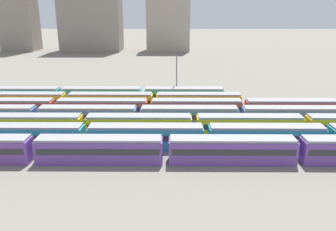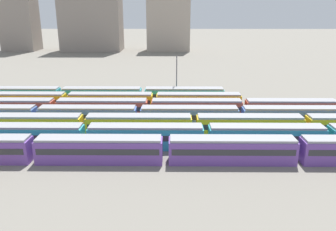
{
  "view_description": "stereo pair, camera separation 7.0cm",
  "coord_description": "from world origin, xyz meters",
  "px_view_note": "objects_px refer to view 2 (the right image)",
  "views": [
    {
      "loc": [
        24.65,
        -44.94,
        21.29
      ],
      "look_at": [
        24.16,
        15.6,
        2.04
      ],
      "focal_mm": 36.52,
      "sensor_mm": 36.0,
      "label": 1
    },
    {
      "loc": [
        24.72,
        -44.94,
        21.29
      ],
      "look_at": [
        24.16,
        15.6,
        2.04
      ],
      "focal_mm": 36.52,
      "sensor_mm": 36.0,
      "label": 2
    }
  ],
  "objects_px": {
    "train_track_4": "(196,108)",
    "train_track_6": "(102,95)",
    "train_track_0": "(232,150)",
    "catenary_pole_1": "(177,76)",
    "train_track_2": "(194,125)",
    "train_track_1": "(206,136)",
    "train_track_3": "(240,116)",
    "train_track_5": "(111,101)"
  },
  "relations": [
    {
      "from": "train_track_2",
      "to": "train_track_4",
      "type": "relative_size",
      "value": 0.8
    },
    {
      "from": "train_track_0",
      "to": "train_track_1",
      "type": "distance_m",
      "value": 6.1
    },
    {
      "from": "train_track_4",
      "to": "train_track_5",
      "type": "relative_size",
      "value": 1.68
    },
    {
      "from": "train_track_1",
      "to": "train_track_5",
      "type": "distance_m",
      "value": 27.83
    },
    {
      "from": "train_track_3",
      "to": "train_track_5",
      "type": "xyz_separation_m",
      "value": [
        -25.85,
        10.4,
        -0.0
      ]
    },
    {
      "from": "train_track_0",
      "to": "train_track_1",
      "type": "height_order",
      "value": "same"
    },
    {
      "from": "train_track_1",
      "to": "train_track_6",
      "type": "relative_size",
      "value": 1.34
    },
    {
      "from": "train_track_3",
      "to": "train_track_2",
      "type": "bearing_deg",
      "value": -149.67
    },
    {
      "from": "train_track_3",
      "to": "train_track_6",
      "type": "bearing_deg",
      "value": 151.5
    },
    {
      "from": "train_track_2",
      "to": "train_track_5",
      "type": "distance_m",
      "value": 23.05
    },
    {
      "from": "train_track_0",
      "to": "train_track_6",
      "type": "xyz_separation_m",
      "value": [
        -24.57,
        31.2,
        -0.0
      ]
    },
    {
      "from": "train_track_0",
      "to": "train_track_2",
      "type": "distance_m",
      "value": 11.42
    },
    {
      "from": "train_track_0",
      "to": "train_track_5",
      "type": "height_order",
      "value": "same"
    },
    {
      "from": "train_track_3",
      "to": "catenary_pole_1",
      "type": "distance_m",
      "value": 22.09
    },
    {
      "from": "train_track_5",
      "to": "train_track_6",
      "type": "xyz_separation_m",
      "value": [
        -2.88,
        5.2,
        0.0
      ]
    },
    {
      "from": "train_track_3",
      "to": "train_track_5",
      "type": "height_order",
      "value": "same"
    },
    {
      "from": "train_track_3",
      "to": "catenary_pole_1",
      "type": "relative_size",
      "value": 10.66
    },
    {
      "from": "train_track_4",
      "to": "catenary_pole_1",
      "type": "distance_m",
      "value": 14.3
    },
    {
      "from": "train_track_4",
      "to": "train_track_6",
      "type": "height_order",
      "value": "same"
    },
    {
      "from": "train_track_0",
      "to": "train_track_2",
      "type": "relative_size",
      "value": 1.25
    },
    {
      "from": "train_track_3",
      "to": "train_track_4",
      "type": "relative_size",
      "value": 1.2
    },
    {
      "from": "train_track_1",
      "to": "train_track_2",
      "type": "distance_m",
      "value": 5.42
    },
    {
      "from": "train_track_6",
      "to": "catenary_pole_1",
      "type": "distance_m",
      "value": 17.84
    },
    {
      "from": "train_track_2",
      "to": "train_track_1",
      "type": "bearing_deg",
      "value": -73.62
    },
    {
      "from": "train_track_0",
      "to": "train_track_5",
      "type": "bearing_deg",
      "value": 129.83
    },
    {
      "from": "train_track_0",
      "to": "catenary_pole_1",
      "type": "relative_size",
      "value": 8.87
    },
    {
      "from": "train_track_4",
      "to": "catenary_pole_1",
      "type": "relative_size",
      "value": 8.87
    },
    {
      "from": "catenary_pole_1",
      "to": "train_track_2",
      "type": "bearing_deg",
      "value": -83.54
    },
    {
      "from": "train_track_5",
      "to": "train_track_6",
      "type": "relative_size",
      "value": 1.0
    },
    {
      "from": "train_track_0",
      "to": "train_track_2",
      "type": "bearing_deg",
      "value": 114.43
    },
    {
      "from": "train_track_2",
      "to": "train_track_6",
      "type": "bearing_deg",
      "value": 133.65
    },
    {
      "from": "train_track_4",
      "to": "catenary_pole_1",
      "type": "bearing_deg",
      "value": 106.15
    },
    {
      "from": "train_track_5",
      "to": "train_track_3",
      "type": "bearing_deg",
      "value": -21.91
    },
    {
      "from": "train_track_1",
      "to": "train_track_3",
      "type": "height_order",
      "value": "same"
    },
    {
      "from": "train_track_3",
      "to": "train_track_5",
      "type": "relative_size",
      "value": 2.02
    },
    {
      "from": "train_track_0",
      "to": "train_track_4",
      "type": "bearing_deg",
      "value": 99.75
    },
    {
      "from": "train_track_0",
      "to": "train_track_3",
      "type": "xyz_separation_m",
      "value": [
        4.16,
        15.6,
        0.0
      ]
    },
    {
      "from": "train_track_1",
      "to": "train_track_6",
      "type": "bearing_deg",
      "value": 129.42
    },
    {
      "from": "train_track_2",
      "to": "train_track_6",
      "type": "relative_size",
      "value": 1.34
    },
    {
      "from": "train_track_2",
      "to": "train_track_4",
      "type": "bearing_deg",
      "value": 83.69
    },
    {
      "from": "train_track_1",
      "to": "train_track_2",
      "type": "bearing_deg",
      "value": 106.38
    },
    {
      "from": "train_track_0",
      "to": "train_track_6",
      "type": "bearing_deg",
      "value": 128.22
    }
  ]
}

